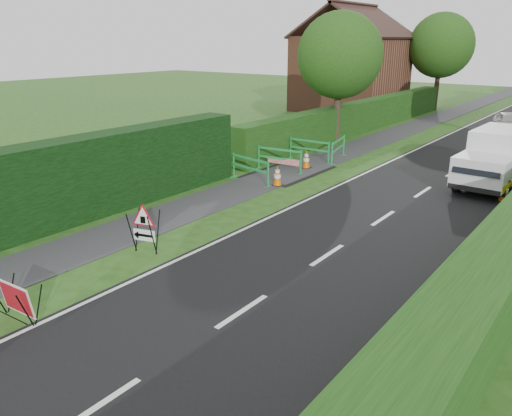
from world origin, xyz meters
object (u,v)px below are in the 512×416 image
Objects in this scene: triangle_sign at (142,225)px; works_van at (496,157)px; red_rect_sign at (16,300)px; hatchback_car at (510,123)px.

triangle_sign is 13.41m from works_van.
works_van is (5.09, 15.84, 0.65)m from red_rect_sign.
triangle_sign is (-0.56, 3.68, 0.33)m from red_rect_sign.
triangle_sign reaches higher than red_rect_sign.
red_rect_sign is 16.65m from works_van.
red_rect_sign is 0.27× the size of hatchback_car.
triangle_sign is at bearing -113.25° from works_van.
hatchback_car is (3.64, 24.85, -0.17)m from triangle_sign.
red_rect_sign is at bearing -98.57° from triangle_sign.
works_van is (5.65, 12.16, 0.32)m from triangle_sign.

